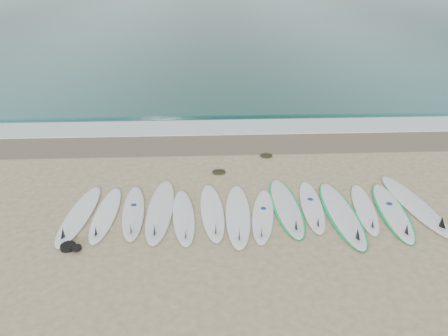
{
  "coord_description": "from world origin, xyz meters",
  "views": [
    {
      "loc": [
        -0.98,
        -8.63,
        5.46
      ],
      "look_at": [
        -0.53,
        1.57,
        0.4
      ],
      "focal_mm": 35.0,
      "sensor_mm": 36.0,
      "label": 1
    }
  ],
  "objects_px": {
    "surfboard_7": "(263,216)",
    "leash_coil": "(70,247)",
    "surfboard_0": "(78,216)",
    "surfboard_13": "(416,205)"
  },
  "relations": [
    {
      "from": "surfboard_7",
      "to": "surfboard_13",
      "type": "relative_size",
      "value": 0.81
    },
    {
      "from": "surfboard_13",
      "to": "surfboard_7",
      "type": "bearing_deg",
      "value": 177.48
    },
    {
      "from": "surfboard_13",
      "to": "leash_coil",
      "type": "xyz_separation_m",
      "value": [
        -7.78,
        -1.28,
        -0.02
      ]
    },
    {
      "from": "surfboard_13",
      "to": "leash_coil",
      "type": "relative_size",
      "value": 6.43
    },
    {
      "from": "surfboard_7",
      "to": "leash_coil",
      "type": "relative_size",
      "value": 5.2
    },
    {
      "from": "surfboard_0",
      "to": "surfboard_13",
      "type": "distance_m",
      "value": 7.91
    },
    {
      "from": "surfboard_0",
      "to": "leash_coil",
      "type": "relative_size",
      "value": 5.77
    },
    {
      "from": "leash_coil",
      "to": "surfboard_7",
      "type": "bearing_deg",
      "value": 13.44
    },
    {
      "from": "surfboard_7",
      "to": "leash_coil",
      "type": "distance_m",
      "value": 4.2
    },
    {
      "from": "surfboard_0",
      "to": "surfboard_13",
      "type": "height_order",
      "value": "surfboard_13"
    }
  ]
}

